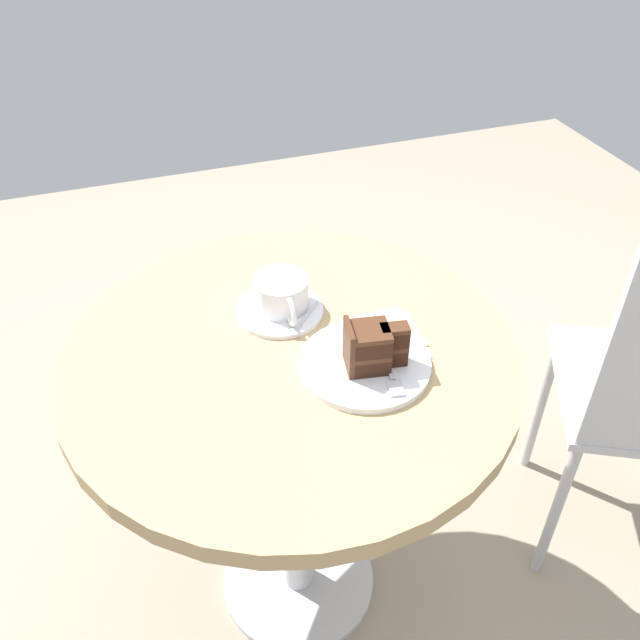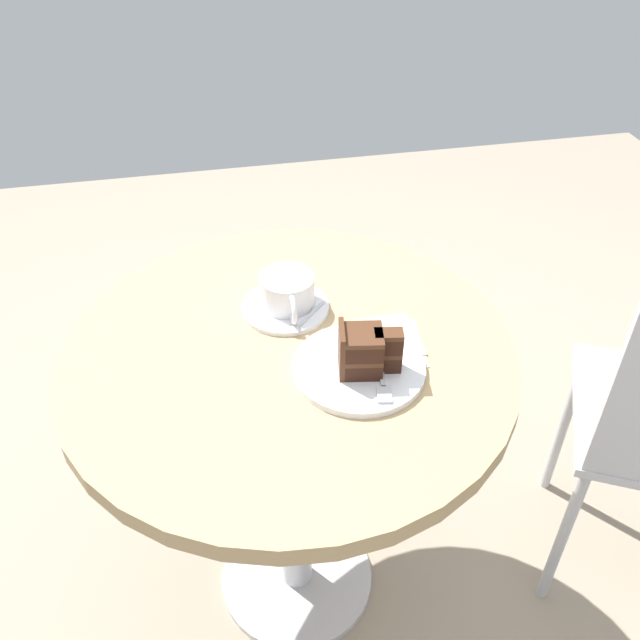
% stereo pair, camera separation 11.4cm
% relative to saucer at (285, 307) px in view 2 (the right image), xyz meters
% --- Properties ---
extents(ground_plane, '(4.40, 4.40, 0.01)m').
position_rel_saucer_xyz_m(ground_plane, '(0.11, -0.01, -0.73)').
color(ground_plane, gray).
rests_on(ground_plane, ground).
extents(cafe_table, '(0.78, 0.78, 0.72)m').
position_rel_saucer_xyz_m(cafe_table, '(0.11, -0.01, -0.12)').
color(cafe_table, tan).
rests_on(cafe_table, ground).
extents(saucer, '(0.16, 0.16, 0.01)m').
position_rel_saucer_xyz_m(saucer, '(0.00, 0.00, 0.00)').
color(saucer, white).
rests_on(saucer, cafe_table).
extents(coffee_cup, '(0.13, 0.10, 0.06)m').
position_rel_saucer_xyz_m(coffee_cup, '(-0.00, 0.01, 0.03)').
color(coffee_cup, white).
rests_on(coffee_cup, saucer).
extents(teaspoon, '(0.08, 0.07, 0.00)m').
position_rel_saucer_xyz_m(teaspoon, '(0.05, 0.02, 0.01)').
color(teaspoon, silver).
rests_on(teaspoon, saucer).
extents(cake_plate, '(0.22, 0.22, 0.01)m').
position_rel_saucer_xyz_m(cake_plate, '(0.19, 0.09, 0.00)').
color(cake_plate, white).
rests_on(cake_plate, cafe_table).
extents(cake_slice, '(0.07, 0.11, 0.08)m').
position_rel_saucer_xyz_m(cake_slice, '(0.20, 0.10, 0.05)').
color(cake_slice, '#381E14').
rests_on(cake_slice, cake_plate).
extents(fork, '(0.14, 0.04, 0.00)m').
position_rel_saucer_xyz_m(fork, '(0.23, 0.12, 0.01)').
color(fork, silver).
rests_on(fork, cake_plate).
extents(napkin, '(0.15, 0.14, 0.00)m').
position_rel_saucer_xyz_m(napkin, '(0.13, 0.15, -0.00)').
color(napkin, beige).
rests_on(napkin, cafe_table).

